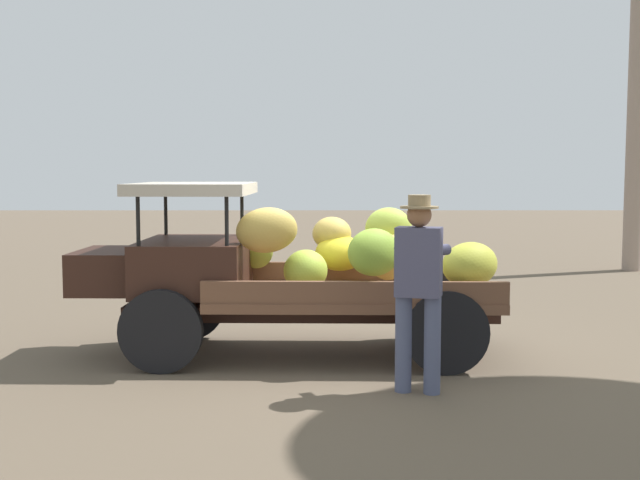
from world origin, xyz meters
The scene contains 3 objects.
ground_plane centered at (0.00, 0.00, 0.00)m, with size 60.00×60.00×0.00m, color brown.
truck centered at (0.60, -0.05, 0.92)m, with size 4.57×1.91×1.86m.
farmer centered at (-0.73, 1.43, 1.01)m, with size 0.54×0.50×1.78m.
Camera 1 is at (0.16, 8.46, 2.01)m, focal length 44.84 mm.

